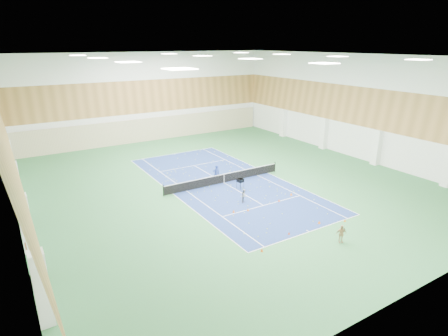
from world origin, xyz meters
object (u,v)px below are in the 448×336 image
object	(u,v)px
child_court	(244,196)
ball_cart	(240,184)
tennis_net	(224,178)
coach	(216,174)
child_apron	(341,234)

from	to	relation	value
child_court	ball_cart	size ratio (longest dim) A/B	1.20
tennis_net	child_court	world-z (taller)	child_court
tennis_net	child_court	size ratio (longest dim) A/B	10.90
tennis_net	coach	world-z (taller)	coach
tennis_net	child_apron	xyz separation A→B (m)	(0.77, -14.12, 0.11)
coach	child_apron	distance (m)	14.77
child_court	ball_cart	distance (m)	3.17
coach	child_court	size ratio (longest dim) A/B	1.51
tennis_net	child_apron	world-z (taller)	child_apron
tennis_net	coach	distance (m)	0.86
ball_cart	tennis_net	bearing A→B (deg)	90.61
coach	ball_cart	xyz separation A→B (m)	(1.04, -2.69, -0.40)
child_apron	ball_cart	bearing A→B (deg)	113.18
tennis_net	child_court	distance (m)	4.98
child_apron	child_court	bearing A→B (deg)	122.67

